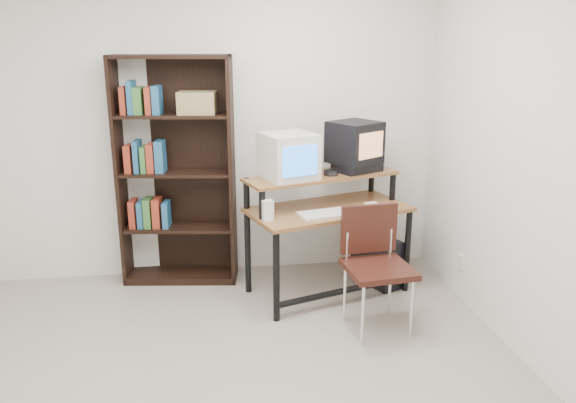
{
  "coord_description": "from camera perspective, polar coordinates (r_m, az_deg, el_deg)",
  "views": [
    {
      "loc": [
        -0.01,
        -2.85,
        2.05
      ],
      "look_at": [
        0.56,
        1.1,
        0.89
      ],
      "focal_mm": 35.0,
      "sensor_mm": 36.0,
      "label": 1
    }
  ],
  "objects": [
    {
      "name": "floor",
      "position": [
        3.52,
        -6.9,
        -19.65
      ],
      "size": [
        4.0,
        4.0,
        0.01
      ],
      "primitive_type": "cube",
      "color": "#9F9484",
      "rests_on": "ground"
    },
    {
      "name": "back_wall",
      "position": [
        4.91,
        -8.06,
        7.29
      ],
      "size": [
        4.0,
        0.01,
        2.6
      ],
      "primitive_type": "cube",
      "color": "silver",
      "rests_on": "floor"
    },
    {
      "name": "right_wall",
      "position": [
        3.57,
        26.31,
        2.4
      ],
      "size": [
        0.01,
        4.0,
        2.6
      ],
      "primitive_type": "cube",
      "color": "silver",
      "rests_on": "floor"
    },
    {
      "name": "computer_desk",
      "position": [
        4.58,
        4.0,
        -1.01
      ],
      "size": [
        1.41,
        1.0,
        0.98
      ],
      "rotation": [
        0.0,
        0.0,
        0.31
      ],
      "color": "brown",
      "rests_on": "floor"
    },
    {
      "name": "crt_monitor",
      "position": [
        4.44,
        0.04,
        4.59
      ],
      "size": [
        0.49,
        0.49,
        0.37
      ],
      "rotation": [
        0.0,
        0.0,
        0.34
      ],
      "color": "beige",
      "rests_on": "computer_desk"
    },
    {
      "name": "vcr",
      "position": [
        4.73,
        7.03,
        3.42
      ],
      "size": [
        0.44,
        0.39,
        0.08
      ],
      "primitive_type": "cube",
      "rotation": [
        0.0,
        0.0,
        0.45
      ],
      "color": "black",
      "rests_on": "computer_desk"
    },
    {
      "name": "crt_tv",
      "position": [
        4.71,
        6.8,
        5.99
      ],
      "size": [
        0.5,
        0.49,
        0.34
      ],
      "rotation": [
        0.0,
        0.0,
        0.56
      ],
      "color": "black",
      "rests_on": "vcr"
    },
    {
      "name": "cd_spindle",
      "position": [
        4.58,
        4.37,
        2.86
      ],
      "size": [
        0.14,
        0.14,
        0.05
      ],
      "primitive_type": "cylinder",
      "rotation": [
        0.0,
        0.0,
        0.18
      ],
      "color": "#26262B",
      "rests_on": "computer_desk"
    },
    {
      "name": "keyboard",
      "position": [
        4.36,
        4.16,
        -1.31
      ],
      "size": [
        0.5,
        0.3,
        0.03
      ],
      "primitive_type": "cube",
      "rotation": [
        0.0,
        0.0,
        0.21
      ],
      "color": "beige",
      "rests_on": "computer_desk"
    },
    {
      "name": "mousepad",
      "position": [
        4.65,
        8.44,
        -0.52
      ],
      "size": [
        0.26,
        0.23,
        0.01
      ],
      "primitive_type": "cube",
      "rotation": [
        0.0,
        0.0,
        0.27
      ],
      "color": "black",
      "rests_on": "computer_desk"
    },
    {
      "name": "mouse",
      "position": [
        4.64,
        8.43,
        -0.31
      ],
      "size": [
        0.11,
        0.09,
        0.03
      ],
      "primitive_type": "cube",
      "rotation": [
        0.0,
        0.0,
        0.35
      ],
      "color": "white",
      "rests_on": "mousepad"
    },
    {
      "name": "desk_speaker",
      "position": [
        4.21,
        -2.11,
        -0.97
      ],
      "size": [
        0.09,
        0.09,
        0.17
      ],
      "primitive_type": "cube",
      "rotation": [
        0.0,
        0.0,
        0.2
      ],
      "color": "beige",
      "rests_on": "computer_desk"
    },
    {
      "name": "pc_tower",
      "position": [
        4.93,
        8.97,
        -5.9
      ],
      "size": [
        0.38,
        0.49,
        0.42
      ],
      "primitive_type": "cube",
      "rotation": [
        0.0,
        0.0,
        0.45
      ],
      "color": "black",
      "rests_on": "floor"
    },
    {
      "name": "school_chair",
      "position": [
        4.09,
        8.8,
        -5.42
      ],
      "size": [
        0.49,
        0.49,
        0.9
      ],
      "rotation": [
        0.0,
        0.0,
        0.1
      ],
      "color": "black",
      "rests_on": "floor"
    },
    {
      "name": "bookshelf",
      "position": [
        4.84,
        -11.26,
        3.19
      ],
      "size": [
        1.0,
        0.45,
        1.93
      ],
      "rotation": [
        0.0,
        0.0,
        -0.13
      ],
      "color": "black",
      "rests_on": "floor"
    },
    {
      "name": "wall_outlet",
      "position": [
        4.81,
        17.1,
        -5.88
      ],
      "size": [
        0.02,
        0.08,
        0.12
      ],
      "primitive_type": "cube",
      "color": "beige",
      "rests_on": "right_wall"
    }
  ]
}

